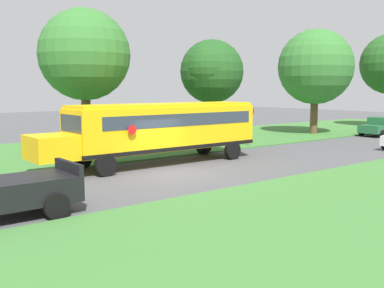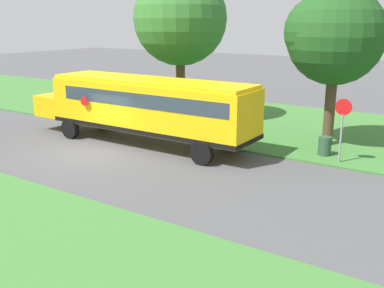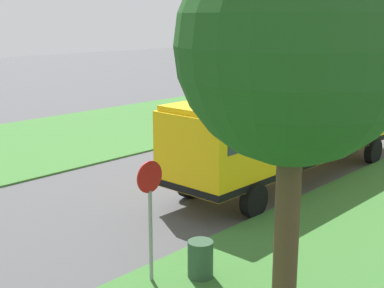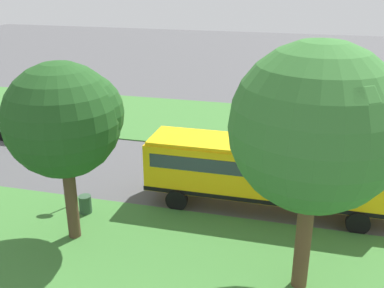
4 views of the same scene
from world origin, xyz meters
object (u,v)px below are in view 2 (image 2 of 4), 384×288
oak_tree_beside_bus (180,17)px  oak_tree_roadside_mid (331,35)px  school_bus (145,105)px  stop_sign (342,123)px  trash_bin (325,147)px

oak_tree_beside_bus → oak_tree_roadside_mid: size_ratio=1.17×
school_bus → stop_sign: school_bus is taller
oak_tree_beside_bus → trash_bin: bearing=73.7°
trash_bin → school_bus: bearing=-71.3°
oak_tree_roadside_mid → trash_bin: size_ratio=8.13×
oak_tree_beside_bus → oak_tree_roadside_mid: (1.07, 8.99, -0.84)m
oak_tree_beside_bus → trash_bin: oak_tree_beside_bus is taller
oak_tree_roadside_mid → stop_sign: 4.43m
trash_bin → stop_sign: bearing=50.8°
stop_sign → trash_bin: (-0.68, -0.83, -1.29)m
school_bus → stop_sign: (-1.98, 8.67, -0.19)m
oak_tree_roadside_mid → trash_bin: oak_tree_roadside_mid is taller
school_bus → oak_tree_beside_bus: oak_tree_beside_bus is taller
school_bus → oak_tree_roadside_mid: (-4.41, 7.22, 3.22)m
school_bus → oak_tree_roadside_mid: oak_tree_roadside_mid is taller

